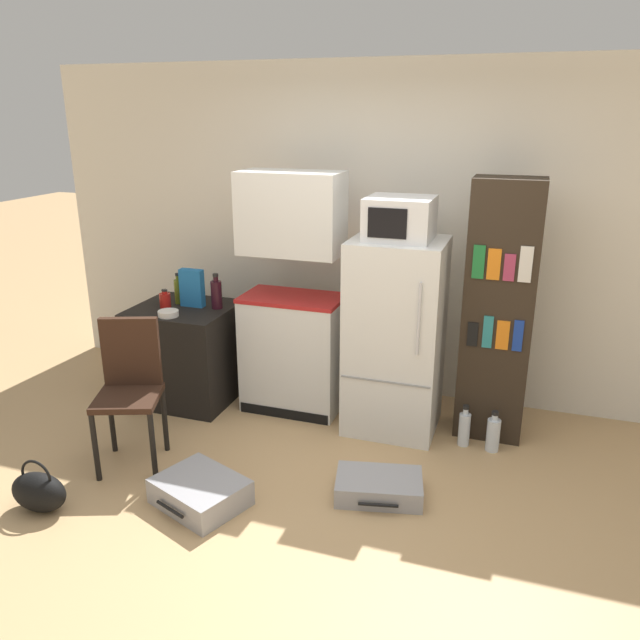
{
  "coord_description": "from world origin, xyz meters",
  "views": [
    {
      "loc": [
        1.03,
        -2.87,
        2.27
      ],
      "look_at": [
        -0.23,
        0.85,
        0.94
      ],
      "focal_mm": 35.0,
      "sensor_mm": 36.0,
      "label": 1
    }
  ],
  "objects_px": {
    "bottle_ketchup_red": "(165,300)",
    "water_bottle_front": "(493,434)",
    "kitchen_hutch": "(293,305)",
    "bottle_wine_dark": "(216,294)",
    "bottle_olive_oil": "(178,291)",
    "side_table": "(186,353)",
    "handbag": "(39,491)",
    "refrigerator": "(395,337)",
    "suitcase_large_flat": "(200,492)",
    "chair": "(130,379)",
    "cereal_box": "(192,288)",
    "water_bottle_middle": "(464,428)",
    "microwave": "(400,218)",
    "bowl": "(168,313)",
    "bookshelf": "(498,313)",
    "suitcase_small_flat": "(379,487)"
  },
  "relations": [
    {
      "from": "bottle_wine_dark",
      "to": "chair",
      "type": "distance_m",
      "value": 1.07
    },
    {
      "from": "microwave",
      "to": "suitcase_small_flat",
      "type": "xyz_separation_m",
      "value": [
        0.12,
        -0.92,
        -1.51
      ]
    },
    {
      "from": "suitcase_large_flat",
      "to": "water_bottle_middle",
      "type": "relative_size",
      "value": 2.04
    },
    {
      "from": "microwave",
      "to": "bookshelf",
      "type": "height_order",
      "value": "bookshelf"
    },
    {
      "from": "suitcase_large_flat",
      "to": "handbag",
      "type": "distance_m",
      "value": 0.95
    },
    {
      "from": "bowl",
      "to": "handbag",
      "type": "relative_size",
      "value": 0.44
    },
    {
      "from": "cereal_box",
      "to": "water_bottle_middle",
      "type": "bearing_deg",
      "value": -2.92
    },
    {
      "from": "bottle_ketchup_red",
      "to": "suitcase_large_flat",
      "type": "distance_m",
      "value": 1.74
    },
    {
      "from": "cereal_box",
      "to": "water_bottle_front",
      "type": "bearing_deg",
      "value": -2.95
    },
    {
      "from": "kitchen_hutch",
      "to": "bookshelf",
      "type": "xyz_separation_m",
      "value": [
        1.51,
        0.07,
        0.08
      ]
    },
    {
      "from": "side_table",
      "to": "handbag",
      "type": "height_order",
      "value": "side_table"
    },
    {
      "from": "kitchen_hutch",
      "to": "bottle_wine_dark",
      "type": "height_order",
      "value": "kitchen_hutch"
    },
    {
      "from": "water_bottle_front",
      "to": "refrigerator",
      "type": "bearing_deg",
      "value": 169.97
    },
    {
      "from": "bottle_wine_dark",
      "to": "water_bottle_front",
      "type": "height_order",
      "value": "bottle_wine_dark"
    },
    {
      "from": "kitchen_hutch",
      "to": "bottle_olive_oil",
      "type": "bearing_deg",
      "value": -177.43
    },
    {
      "from": "handbag",
      "to": "water_bottle_front",
      "type": "bearing_deg",
      "value": 32.13
    },
    {
      "from": "microwave",
      "to": "bottle_olive_oil",
      "type": "xyz_separation_m",
      "value": [
        -1.78,
        0.02,
        -0.68
      ]
    },
    {
      "from": "bottle_wine_dark",
      "to": "microwave",
      "type": "bearing_deg",
      "value": -0.21
    },
    {
      "from": "chair",
      "to": "bottle_wine_dark",
      "type": "bearing_deg",
      "value": 62.6
    },
    {
      "from": "chair",
      "to": "water_bottle_middle",
      "type": "relative_size",
      "value": 3.19
    },
    {
      "from": "microwave",
      "to": "bottle_wine_dark",
      "type": "relative_size",
      "value": 1.59
    },
    {
      "from": "refrigerator",
      "to": "bottle_olive_oil",
      "type": "relative_size",
      "value": 5.69
    },
    {
      "from": "handbag",
      "to": "water_bottle_middle",
      "type": "xyz_separation_m",
      "value": [
        2.31,
        1.59,
        0.01
      ]
    },
    {
      "from": "refrigerator",
      "to": "suitcase_small_flat",
      "type": "height_order",
      "value": "refrigerator"
    },
    {
      "from": "water_bottle_middle",
      "to": "water_bottle_front",
      "type": "bearing_deg",
      "value": -3.24
    },
    {
      "from": "bottle_olive_oil",
      "to": "water_bottle_front",
      "type": "xyz_separation_m",
      "value": [
        2.53,
        -0.15,
        -0.76
      ]
    },
    {
      "from": "bottle_ketchup_red",
      "to": "water_bottle_front",
      "type": "bearing_deg",
      "value": -0.48
    },
    {
      "from": "bottle_ketchup_red",
      "to": "bottle_olive_oil",
      "type": "height_order",
      "value": "bottle_olive_oil"
    },
    {
      "from": "kitchen_hutch",
      "to": "microwave",
      "type": "xyz_separation_m",
      "value": [
        0.82,
        -0.07,
        0.72
      ]
    },
    {
      "from": "microwave",
      "to": "refrigerator",
      "type": "bearing_deg",
      "value": 75.4
    },
    {
      "from": "side_table",
      "to": "chair",
      "type": "bearing_deg",
      "value": -81.24
    },
    {
      "from": "bottle_wine_dark",
      "to": "chair",
      "type": "xyz_separation_m",
      "value": [
        -0.12,
        -1.02,
        -0.32
      ]
    },
    {
      "from": "kitchen_hutch",
      "to": "microwave",
      "type": "distance_m",
      "value": 1.09
    },
    {
      "from": "handbag",
      "to": "microwave",
      "type": "bearing_deg",
      "value": 44.1
    },
    {
      "from": "bowl",
      "to": "handbag",
      "type": "distance_m",
      "value": 1.57
    },
    {
      "from": "chair",
      "to": "suitcase_large_flat",
      "type": "height_order",
      "value": "chair"
    },
    {
      "from": "bookshelf",
      "to": "bottle_wine_dark",
      "type": "distance_m",
      "value": 2.13
    },
    {
      "from": "side_table",
      "to": "water_bottle_middle",
      "type": "distance_m",
      "value": 2.27
    },
    {
      "from": "chair",
      "to": "water_bottle_front",
      "type": "xyz_separation_m",
      "value": [
        2.3,
        0.88,
        -0.46
      ]
    },
    {
      "from": "bookshelf",
      "to": "bottle_wine_dark",
      "type": "xyz_separation_m",
      "value": [
        -2.13,
        -0.13,
        -0.03
      ]
    },
    {
      "from": "bottle_olive_oil",
      "to": "water_bottle_middle",
      "type": "relative_size",
      "value": 0.81
    },
    {
      "from": "cereal_box",
      "to": "suitcase_large_flat",
      "type": "height_order",
      "value": "cereal_box"
    },
    {
      "from": "bottle_ketchup_red",
      "to": "kitchen_hutch",
      "type": "bearing_deg",
      "value": 9.88
    },
    {
      "from": "microwave",
      "to": "suitcase_large_flat",
      "type": "xyz_separation_m",
      "value": [
        -0.88,
        -1.35,
        -1.49
      ]
    },
    {
      "from": "kitchen_hutch",
      "to": "suitcase_large_flat",
      "type": "relative_size",
      "value": 2.94
    },
    {
      "from": "refrigerator",
      "to": "suitcase_large_flat",
      "type": "distance_m",
      "value": 1.73
    },
    {
      "from": "kitchen_hutch",
      "to": "water_bottle_front",
      "type": "xyz_separation_m",
      "value": [
        1.57,
        -0.2,
        -0.72
      ]
    },
    {
      "from": "water_bottle_middle",
      "to": "bowl",
      "type": "bearing_deg",
      "value": -175.5
    },
    {
      "from": "chair",
      "to": "bottle_ketchup_red",
      "type": "bearing_deg",
      "value": 86.36
    },
    {
      "from": "microwave",
      "to": "water_bottle_front",
      "type": "relative_size",
      "value": 1.48
    }
  ]
}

